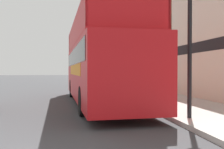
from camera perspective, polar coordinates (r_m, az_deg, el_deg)
name	(u,v)px	position (r m, az deg, el deg)	size (l,w,h in m)	color
ground_plane	(55,88)	(24.27, -12.39, -2.91)	(144.00, 144.00, 0.00)	#3D3D3F
sidewalk	(129,89)	(21.77, 3.81, -3.14)	(3.49, 108.00, 0.14)	#ADAAA3
brick_terrace_rear	(165,40)	(27.44, 11.54, 7.35)	(6.00, 16.36, 9.39)	brown
tour_bus	(100,67)	(12.61, -2.70, 1.65)	(3.05, 11.34, 3.87)	red
parked_car_ahead_of_bus	(97,82)	(20.15, -3.37, -1.74)	(1.95, 4.42, 1.42)	navy
lamp_post_nearest	(190,9)	(8.53, 16.58, 13.54)	(0.35, 0.35, 4.83)	black
lamp_post_second	(132,42)	(16.23, 4.30, 7.15)	(0.35, 0.35, 4.67)	black
lamp_post_third	(110,49)	(24.22, -0.54, 5.51)	(0.35, 0.35, 4.98)	black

